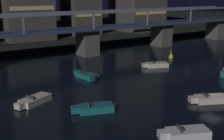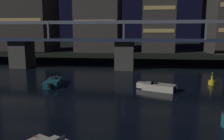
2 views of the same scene
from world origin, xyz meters
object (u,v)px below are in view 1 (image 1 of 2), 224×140
object	(u,v)px
speedboat_near_center	(210,99)
speedboat_mid_left	(94,108)
speedboat_near_right	(186,133)
speedboat_far_left	(34,100)
river_bridge	(87,36)
speedboat_mid_center	(86,75)
channel_buoy	(171,56)
speedboat_mid_right	(156,65)

from	to	relation	value
speedboat_near_center	speedboat_mid_left	world-z (taller)	same
speedboat_near_right	speedboat_far_left	bearing A→B (deg)	119.05
speedboat_near_right	speedboat_far_left	size ratio (longest dim) A/B	1.00
river_bridge	speedboat_mid_left	bearing A→B (deg)	-117.30
speedboat_near_center	speedboat_far_left	xyz separation A→B (m)	(-18.35, 11.42, 0.00)
speedboat_mid_left	speedboat_mid_center	world-z (taller)	same
river_bridge	speedboat_far_left	xyz separation A→B (m)	(-19.33, -21.77, -3.67)
river_bridge	speedboat_near_right	size ratio (longest dim) A/B	18.37
speedboat_far_left	river_bridge	bearing A→B (deg)	48.40
channel_buoy	speedboat_near_center	bearing A→B (deg)	-123.80
river_bridge	channel_buoy	bearing A→B (deg)	-43.13
river_bridge	speedboat_far_left	distance (m)	29.34
speedboat_near_right	speedboat_mid_left	bearing A→B (deg)	112.26
river_bridge	speedboat_mid_right	xyz separation A→B (m)	(5.32, -16.24, -3.67)
speedboat_near_right	channel_buoy	world-z (taller)	channel_buoy
speedboat_far_left	channel_buoy	size ratio (longest dim) A/B	2.84
river_bridge	speedboat_mid_right	distance (m)	17.47
speedboat_mid_center	speedboat_far_left	distance (m)	12.40
speedboat_mid_left	speedboat_mid_right	distance (m)	22.96
speedboat_mid_left	channel_buoy	xyz separation A→B (m)	(27.49, 15.72, 0.06)
river_bridge	speedboat_far_left	size ratio (longest dim) A/B	18.41
speedboat_mid_right	channel_buoy	xyz separation A→B (m)	(7.74, 4.00, 0.06)
speedboat_mid_center	channel_buoy	distance (m)	21.98
speedboat_mid_center	speedboat_near_right	bearing A→B (deg)	-94.16
speedboat_mid_center	speedboat_far_left	xyz separation A→B (m)	(-10.63, -6.38, 0.00)
speedboat_near_right	channel_buoy	distance (m)	34.76
speedboat_near_center	channel_buoy	distance (m)	25.22
speedboat_near_right	speedboat_mid_right	bearing A→B (deg)	54.19
speedboat_mid_center	channel_buoy	size ratio (longest dim) A/B	2.97
speedboat_mid_center	speedboat_near_center	bearing A→B (deg)	-66.55
speedboat_mid_left	speedboat_mid_center	size ratio (longest dim) A/B	0.98
speedboat_mid_right	speedboat_far_left	distance (m)	25.26
speedboat_near_center	speedboat_far_left	size ratio (longest dim) A/B	1.00
speedboat_mid_right	channel_buoy	world-z (taller)	channel_buoy
speedboat_near_center	speedboat_mid_left	size ratio (longest dim) A/B	0.97
river_bridge	speedboat_mid_right	bearing A→B (deg)	-71.87
speedboat_mid_left	speedboat_far_left	distance (m)	7.89
speedboat_mid_left	speedboat_far_left	xyz separation A→B (m)	(-4.90, 6.19, 0.00)
speedboat_mid_left	speedboat_mid_right	world-z (taller)	same
river_bridge	speedboat_mid_right	size ratio (longest dim) A/B	18.09
speedboat_mid_right	speedboat_far_left	bearing A→B (deg)	-167.35
speedboat_near_center	speedboat_mid_center	bearing A→B (deg)	113.45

